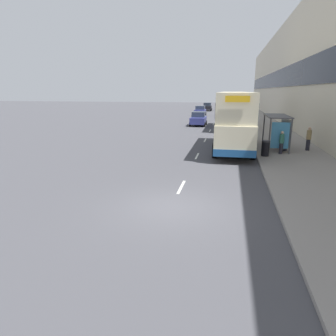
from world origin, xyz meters
TOP-DOWN VIEW (x-y plane):
  - ground_plane at (0.00, 0.00)m, footprint 220.00×220.00m
  - pavement at (6.50, 38.50)m, footprint 5.00×93.00m
  - terrace_facade at (10.49, 38.50)m, footprint 3.10×93.00m
  - lane_mark_0 at (0.00, 2.57)m, footprint 0.12×2.00m
  - lane_mark_1 at (0.00, 9.63)m, footprint 0.12×2.00m
  - lane_mark_2 at (0.00, 16.68)m, footprint 0.12×2.00m
  - lane_mark_3 at (0.00, 23.73)m, footprint 0.12×2.00m
  - lane_mark_4 at (0.00, 30.78)m, footprint 0.12×2.00m
  - lane_mark_5 at (0.00, 37.83)m, footprint 0.12×2.00m
  - lane_mark_6 at (0.00, 44.88)m, footprint 0.12×2.00m
  - lane_mark_7 at (0.00, 51.93)m, footprint 0.12×2.00m
  - lane_mark_8 at (0.00, 58.98)m, footprint 0.12×2.00m
  - bus_shelter at (5.77, 12.76)m, footprint 1.60×4.20m
  - double_decker_bus_near at (2.47, 12.52)m, footprint 2.85×10.23m
  - double_decker_bus_ahead at (2.41, 26.48)m, footprint 2.85×10.36m
  - car_0 at (-1.84, 28.57)m, footprint 2.05×3.82m
  - car_1 at (-3.13, 44.56)m, footprint 2.05×3.92m
  - car_2 at (-2.90, 59.02)m, footprint 2.04×3.87m
  - car_3 at (2.68, 69.16)m, footprint 2.07×3.91m
  - pedestrian_at_shelter at (5.87, 16.29)m, footprint 0.32×0.32m
  - pedestrian_1 at (5.70, 10.92)m, footprint 0.31×0.31m
  - pedestrian_2 at (7.84, 12.63)m, footprint 0.34×0.34m
  - pedestrian_3 at (6.19, 12.11)m, footprint 0.34×0.34m
  - litter_bin at (4.55, 9.96)m, footprint 0.55×0.55m

SIDE VIEW (x-z plane):
  - ground_plane at x=0.00m, z-range 0.00..0.00m
  - lane_mark_0 at x=0.00m, z-range 0.00..0.01m
  - lane_mark_1 at x=0.00m, z-range 0.00..0.01m
  - lane_mark_2 at x=0.00m, z-range 0.00..0.01m
  - lane_mark_3 at x=0.00m, z-range 0.00..0.01m
  - lane_mark_4 at x=0.00m, z-range 0.00..0.01m
  - lane_mark_5 at x=0.00m, z-range 0.00..0.01m
  - lane_mark_6 at x=0.00m, z-range 0.00..0.01m
  - lane_mark_7 at x=0.00m, z-range 0.00..0.01m
  - lane_mark_8 at x=0.00m, z-range 0.00..0.01m
  - pavement at x=6.50m, z-range 0.00..0.14m
  - litter_bin at x=4.55m, z-range 0.14..1.19m
  - car_3 at x=2.68m, z-range -0.01..1.72m
  - car_0 at x=-1.84m, z-range -0.01..1.76m
  - car_1 at x=-3.13m, z-range -0.01..1.77m
  - car_2 at x=-2.90m, z-range -0.02..1.81m
  - pedestrian_1 at x=5.70m, z-range 0.16..1.74m
  - pedestrian_at_shelter at x=5.87m, z-range 0.16..1.78m
  - pedestrian_3 at x=6.19m, z-range 0.16..1.87m
  - pedestrian_2 at x=7.84m, z-range 0.16..1.87m
  - bus_shelter at x=5.77m, z-range 0.64..3.12m
  - double_decker_bus_near at x=2.47m, z-range 0.13..4.43m
  - double_decker_bus_ahead at x=2.41m, z-range 0.13..4.43m
  - terrace_facade at x=10.49m, z-range 0.00..13.70m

